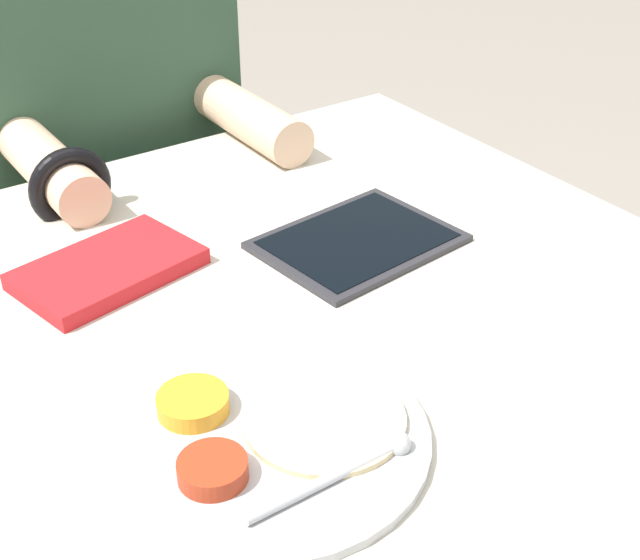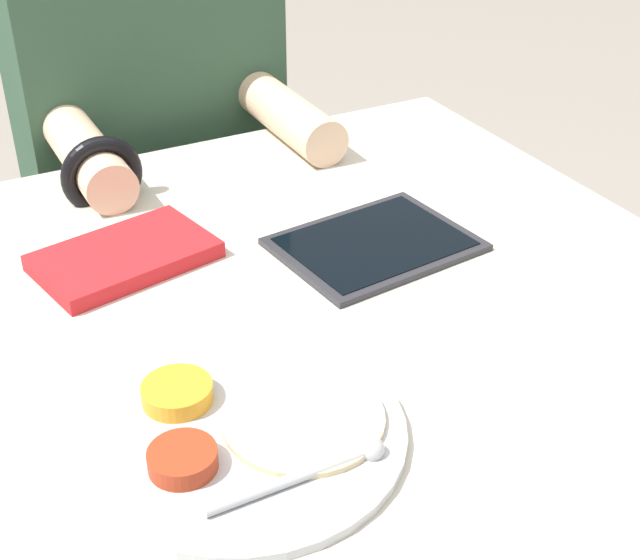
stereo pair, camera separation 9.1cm
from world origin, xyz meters
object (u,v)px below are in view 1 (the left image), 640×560
red_notebook (108,270)px  person_diner (115,213)px  tablet_device (358,241)px  thali_tray (268,436)px

red_notebook → person_diner: person_diner is taller
tablet_device → person_diner: person_diner is taller
red_notebook → tablet_device: (0.28, -0.10, -0.00)m
thali_tray → red_notebook: bearing=90.7°
thali_tray → tablet_device: thali_tray is taller
thali_tray → red_notebook: thali_tray is taller
red_notebook → thali_tray: bearing=-89.3°
thali_tray → red_notebook: (-0.00, 0.34, 0.00)m
tablet_device → person_diner: bearing=100.1°
tablet_device → person_diner: (-0.10, 0.56, -0.17)m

